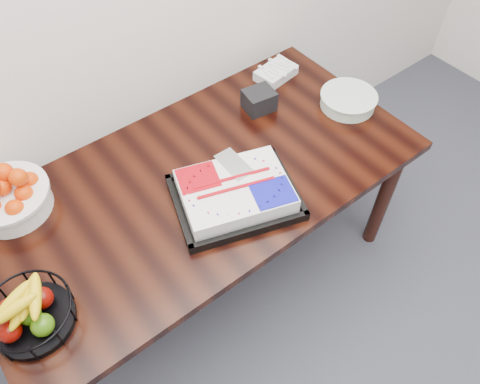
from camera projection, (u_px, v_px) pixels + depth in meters
table at (201, 191)px, 1.94m from camera, size 1.80×0.90×0.75m
cake_tray at (235, 193)px, 1.77m from camera, size 0.55×0.49×0.10m
tangerine_bowl at (6, 194)px, 1.71m from camera, size 0.31×0.31×0.20m
fruit_basket at (29, 314)px, 1.44m from camera, size 0.28×0.28×0.15m
plate_stack at (348, 100)px, 2.12m from camera, size 0.26×0.26×0.06m
fork_bag at (276, 72)px, 2.26m from camera, size 0.21×0.15×0.06m
napkin_box at (259, 100)px, 2.10m from camera, size 0.15×0.13×0.09m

